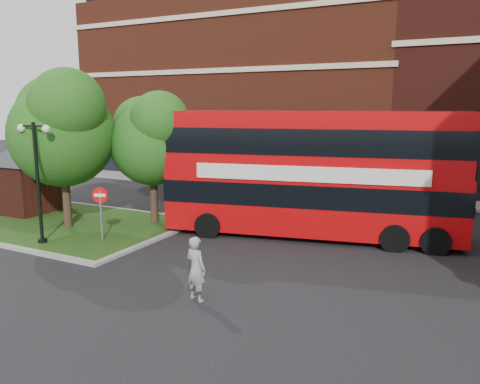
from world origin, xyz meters
The scene contains 15 objects.
ground centered at (0.00, 0.00, 0.00)m, with size 120.00×120.00×0.00m, color black.
pavement_far centered at (0.00, 16.50, 0.06)m, with size 44.00×3.00×0.12m, color slate.
terrace_far_left centered at (-8.00, 24.00, 7.00)m, with size 26.00×12.00×14.00m, color maroon.
traffic_island centered at (-8.00, 3.00, 0.07)m, with size 12.60×7.60×0.15m.
kiosk centered at (-11.00, 4.00, 2.32)m, with size 6.51×6.51×3.60m.
tree_island_west centered at (-6.60, 2.58, 4.79)m, with size 5.40×4.71×7.21m.
tree_island_east centered at (-3.58, 5.06, 4.24)m, with size 4.46×3.90×6.29m.
lamp_island centered at (-5.50, 0.20, 2.83)m, with size 1.72×0.36×5.00m.
lamp_far_left centered at (2.00, 14.50, 2.83)m, with size 1.72×0.36×5.00m.
lamp_far_right centered at (10.00, 14.50, 2.83)m, with size 1.72×0.36×5.00m.
bus centered at (3.70, 6.59, 3.11)m, with size 12.74×5.36×4.74m.
woman centered at (2.97, -1.52, 0.97)m, with size 0.71×0.46×1.93m, color gray.
car_silver centered at (-3.25, 15.44, 0.62)m, with size 1.47×3.66×1.25m, color #B2B5BA.
car_white centered at (6.39, 16.00, 0.66)m, with size 1.39×3.98×1.31m, color silver.
no_entry_sign centered at (-3.50, 1.50, 1.71)m, with size 0.64×0.28×2.39m.
Camera 1 is at (10.00, -12.47, 5.66)m, focal length 35.00 mm.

